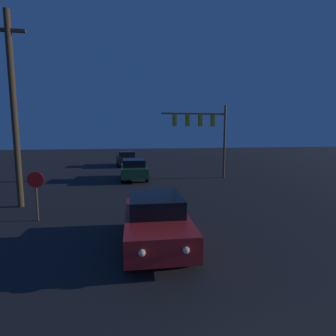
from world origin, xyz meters
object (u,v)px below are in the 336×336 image
car_near (156,220)px  car_far (126,158)px  car_mid (134,169)px  utility_pole (14,109)px  stop_sign (36,187)px  traffic_signal_mast (205,127)px

car_near → car_far: bearing=-86.1°
car_mid → car_near: bearing=-88.8°
car_mid → utility_pole: size_ratio=0.47×
car_near → stop_sign: bearing=-33.0°
car_near → traffic_signal_mast: traffic_signal_mast is taller
car_mid → car_far: same height
car_far → utility_pole: (-5.38, -15.53, 3.87)m
car_near → utility_pole: size_ratio=0.48×
car_near → car_far: size_ratio=0.99×
car_far → car_near: bearing=-92.4°
stop_sign → car_far: bearing=77.7°
car_near → car_mid: 12.24m
car_far → stop_sign: stop_sign is taller
traffic_signal_mast → utility_pole: bearing=-150.8°
car_mid → traffic_signal_mast: size_ratio=0.74×
car_far → stop_sign: 18.32m
traffic_signal_mast → stop_sign: bearing=-138.6°
car_far → utility_pole: bearing=-113.1°
car_near → utility_pole: (-5.98, 5.55, 3.87)m
car_near → car_far: (-0.59, 21.08, 0.00)m
car_mid → car_far: 8.85m
car_mid → stop_sign: stop_sign is taller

